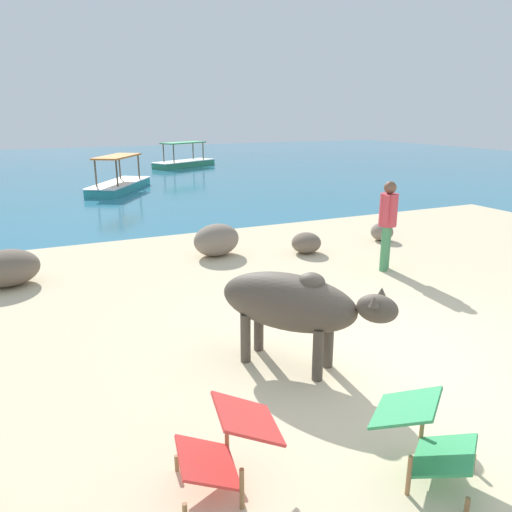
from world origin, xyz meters
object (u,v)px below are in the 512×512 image
person_standing (388,219)px  boat_green (184,161)px  deck_chair_near (227,442)px  boat_teal (119,183)px  cow (292,303)px  deck_chair_far (425,433)px

person_standing → boat_green: bearing=134.5°
deck_chair_near → boat_teal: (1.88, 15.68, -0.13)m
boat_teal → boat_green: bearing=178.8°
deck_chair_near → person_standing: (4.61, 3.86, 0.56)m
boat_green → boat_teal: size_ratio=1.02×
person_standing → boat_teal: bearing=153.2°
person_standing → cow: bearing=-93.4°
cow → boat_green: 22.04m
cow → deck_chair_near: bearing=-80.5°
person_standing → boat_teal: size_ratio=0.43×
deck_chair_near → boat_teal: 15.79m
cow → boat_teal: boat_teal is taller
deck_chair_near → boat_teal: bearing=-87.1°
person_standing → boat_teal: 12.15m
cow → deck_chair_far: size_ratio=1.99×
person_standing → deck_chair_near: bearing=-89.9°
boat_green → boat_teal: bearing=-150.1°
cow → boat_green: size_ratio=0.49×
cow → deck_chair_near: cow is taller
boat_green → person_standing: bearing=-123.0°
deck_chair_far → person_standing: size_ratio=0.57×
cow → boat_teal: 14.24m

